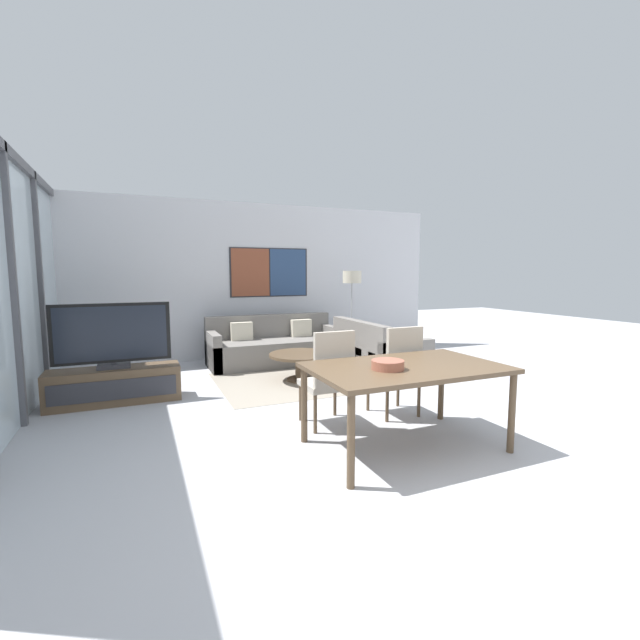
{
  "coord_description": "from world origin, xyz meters",
  "views": [
    {
      "loc": [
        -2.01,
        -2.42,
        1.56
      ],
      "look_at": [
        0.14,
        2.55,
        0.95
      ],
      "focal_mm": 24.0,
      "sensor_mm": 36.0,
      "label": 1
    }
  ],
  "objects": [
    {
      "name": "ground_plane",
      "position": [
        0.0,
        0.0,
        0.0
      ],
      "size": [
        24.0,
        24.0,
        0.0
      ],
      "primitive_type": "plane",
      "color": "#B2B2B7"
    },
    {
      "name": "wall_back",
      "position": [
        0.01,
        5.3,
        1.41
      ],
      "size": [
        7.3,
        0.09,
        2.8
      ],
      "color": "silver",
      "rests_on": "ground_plane"
    },
    {
      "name": "window_wall_left",
      "position": [
        -3.14,
        2.65,
        1.53
      ],
      "size": [
        0.07,
        5.3,
        2.8
      ],
      "color": "silver",
      "rests_on": "ground_plane"
    },
    {
      "name": "area_rug",
      "position": [
        0.13,
        3.23,
        0.0
      ],
      "size": [
        2.34,
        1.88,
        0.01
      ],
      "color": "gray",
      "rests_on": "ground_plane"
    },
    {
      "name": "tv_console",
      "position": [
        -2.28,
        3.12,
        0.21
      ],
      "size": [
        1.47,
        0.44,
        0.42
      ],
      "color": "brown",
      "rests_on": "ground_plane"
    },
    {
      "name": "television",
      "position": [
        -2.28,
        3.12,
        0.81
      ],
      "size": [
        1.29,
        0.2,
        0.77
      ],
      "color": "#2D2D33",
      "rests_on": "tv_console"
    },
    {
      "name": "sofa_main",
      "position": [
        0.13,
        4.52,
        0.27
      ],
      "size": [
        2.22,
        0.87,
        0.81
      ],
      "color": "slate",
      "rests_on": "ground_plane"
    },
    {
      "name": "sofa_side",
      "position": [
        1.39,
        3.27,
        0.27
      ],
      "size": [
        0.87,
        1.59,
        0.81
      ],
      "rotation": [
        0.0,
        0.0,
        1.57
      ],
      "color": "slate",
      "rests_on": "ground_plane"
    },
    {
      "name": "coffee_table",
      "position": [
        0.13,
        3.23,
        0.3
      ],
      "size": [
        0.91,
        0.91,
        0.4
      ],
      "color": "brown",
      "rests_on": "ground_plane"
    },
    {
      "name": "dining_table",
      "position": [
        0.14,
        0.66,
        0.68
      ],
      "size": [
        1.68,
        1.05,
        0.74
      ],
      "color": "brown",
      "rests_on": "ground_plane"
    },
    {
      "name": "dining_chair_left",
      "position": [
        -0.26,
        1.38,
        0.53
      ],
      "size": [
        0.46,
        0.46,
        0.99
      ],
      "color": "#B2A899",
      "rests_on": "ground_plane"
    },
    {
      "name": "dining_chair_centre",
      "position": [
        0.55,
        1.38,
        0.53
      ],
      "size": [
        0.46,
        0.46,
        0.99
      ],
      "color": "#B2A899",
      "rests_on": "ground_plane"
    },
    {
      "name": "fruit_bowl",
      "position": [
        -0.08,
        0.6,
        0.79
      ],
      "size": [
        0.28,
        0.28,
        0.08
      ],
      "color": "#995642",
      "rests_on": "dining_table"
    },
    {
      "name": "floor_lamp",
      "position": [
        1.58,
        4.44,
        1.34
      ],
      "size": [
        0.34,
        0.34,
        1.58
      ],
      "color": "#2D2D33",
      "rests_on": "ground_plane"
    }
  ]
}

